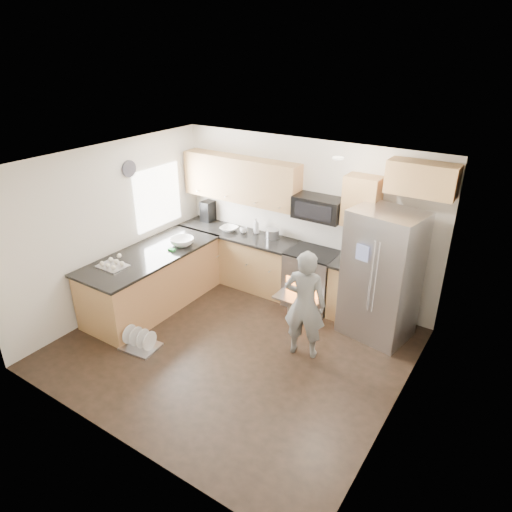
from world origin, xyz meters
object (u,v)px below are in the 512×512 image
Objects in this scene: stove_range at (312,266)px; refrigerator at (381,276)px; dish_rack at (140,343)px; person at (305,304)px.

refrigerator reaches higher than stove_range.
stove_range reaches higher than dish_rack.
person is 2.37m from dish_rack.
refrigerator is 1.22m from person.
refrigerator is at bearing 39.63° from dish_rack.
stove_range is 1.16× the size of person.
refrigerator reaches higher than person.
person is (-0.66, -1.02, -0.17)m from refrigerator.
stove_range is at bearing 58.99° from dish_rack.
refrigerator reaches higher than dish_rack.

